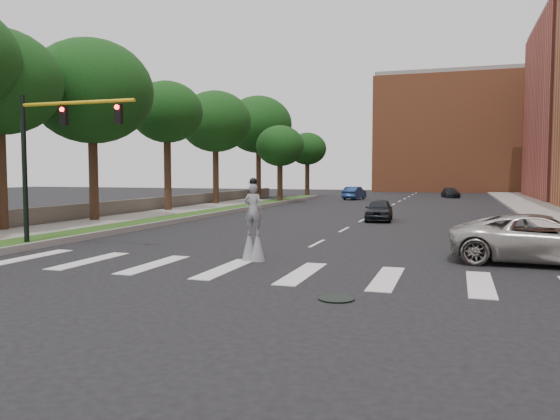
{
  "coord_description": "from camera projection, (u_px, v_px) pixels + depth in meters",
  "views": [
    {
      "loc": [
        5.75,
        -14.93,
        3.11
      ],
      "look_at": [
        -0.49,
        4.31,
        1.7
      ],
      "focal_mm": 35.0,
      "sensor_mm": 36.0,
      "label": 1
    }
  ],
  "objects": [
    {
      "name": "stone_wall",
      "position": [
        148.0,
        205.0,
        42.22
      ],
      "size": [
        0.5,
        56.0,
        1.1
      ],
      "primitive_type": "cube",
      "color": "#555048",
      "rests_on": "ground"
    },
    {
      "name": "car_mid",
      "position": [
        354.0,
        193.0,
        61.65
      ],
      "size": [
        2.14,
        4.61,
        1.46
      ],
      "primitive_type": "imported",
      "rotation": [
        0.0,
        0.0,
        3.01
      ],
      "color": "navy",
      "rests_on": "ground"
    },
    {
      "name": "car_far",
      "position": [
        450.0,
        193.0,
        66.13
      ],
      "size": [
        2.54,
        4.35,
        1.19
      ],
      "primitive_type": "imported",
      "rotation": [
        0.0,
        0.0,
        0.23
      ],
      "color": "black",
      "rests_on": "ground"
    },
    {
      "name": "traffic_signal",
      "position": [
        48.0,
        146.0,
        21.72
      ],
      "size": [
        5.3,
        0.23,
        6.2
      ],
      "color": "black",
      "rests_on": "ground"
    },
    {
      "name": "stilt_performer",
      "position": [
        253.0,
        228.0,
        19.03
      ],
      "size": [
        0.84,
        0.53,
        2.91
      ],
      "rotation": [
        0.0,
        0.0,
        3.16
      ],
      "color": "#322014",
      "rests_on": "ground"
    },
    {
      "name": "tree_5",
      "position": [
        258.0,
        125.0,
        61.46
      ],
      "size": [
        7.56,
        7.56,
        11.66
      ],
      "color": "#322014",
      "rests_on": "ground"
    },
    {
      "name": "tree_3",
      "position": [
        167.0,
        113.0,
        41.82
      ],
      "size": [
        5.54,
        5.54,
        10.06
      ],
      "color": "#322014",
      "rests_on": "ground"
    },
    {
      "name": "tree_2",
      "position": [
        92.0,
        92.0,
        33.04
      ],
      "size": [
        7.41,
        7.41,
        11.13
      ],
      "color": "#322014",
      "rests_on": "ground"
    },
    {
      "name": "tree_4",
      "position": [
        215.0,
        122.0,
        50.44
      ],
      "size": [
        6.64,
        6.64,
        10.6
      ],
      "color": "#322014",
      "rests_on": "ground"
    },
    {
      "name": "grass_median",
      "position": [
        201.0,
        214.0,
        38.66
      ],
      "size": [
        2.0,
        60.0,
        0.25
      ],
      "primitive_type": "cube",
      "color": "#224714",
      "rests_on": "ground"
    },
    {
      "name": "suv_crossing",
      "position": [
        543.0,
        239.0,
        18.42
      ],
      "size": [
        6.22,
        3.19,
        1.68
      ],
      "primitive_type": "imported",
      "rotation": [
        0.0,
        0.0,
        1.5
      ],
      "color": "#A4A29B",
      "rests_on": "ground"
    },
    {
      "name": "manhole",
      "position": [
        336.0,
        299.0,
        13.33
      ],
      "size": [
        0.9,
        0.9,
        0.04
      ],
      "primitive_type": "cylinder",
      "color": "black",
      "rests_on": "ground"
    },
    {
      "name": "ground_plane",
      "position": [
        251.0,
        277.0,
        16.15
      ],
      "size": [
        160.0,
        160.0,
        0.0
      ],
      "primitive_type": "plane",
      "color": "black",
      "rests_on": "ground"
    },
    {
      "name": "building_backdrop",
      "position": [
        460.0,
        135.0,
        87.68
      ],
      "size": [
        26.0,
        14.0,
        18.0
      ],
      "primitive_type": "cube",
      "color": "#AC5B36",
      "rests_on": "ground"
    },
    {
      "name": "tree_6",
      "position": [
        280.0,
        146.0,
        54.28
      ],
      "size": [
        4.78,
        4.78,
        7.74
      ],
      "color": "#322014",
      "rests_on": "ground"
    },
    {
      "name": "tree_7",
      "position": [
        307.0,
        149.0,
        67.92
      ],
      "size": [
        4.73,
        4.73,
        8.01
      ],
      "color": "#322014",
      "rests_on": "ground"
    },
    {
      "name": "car_near",
      "position": [
        379.0,
        210.0,
        34.79
      ],
      "size": [
        1.95,
        4.2,
        1.39
      ],
      "primitive_type": "imported",
      "rotation": [
        0.0,
        0.0,
        0.08
      ],
      "color": "black",
      "rests_on": "ground"
    },
    {
      "name": "median_curb",
      "position": [
        214.0,
        214.0,
        38.34
      ],
      "size": [
        0.2,
        60.0,
        0.28
      ],
      "primitive_type": "cube",
      "color": "gray",
      "rests_on": "ground"
    },
    {
      "name": "sidewalk_left",
      "position": [
        71.0,
        227.0,
        30.1
      ],
      "size": [
        4.0,
        60.0,
        0.18
      ],
      "primitive_type": "cube",
      "color": "gray",
      "rests_on": "ground"
    }
  ]
}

